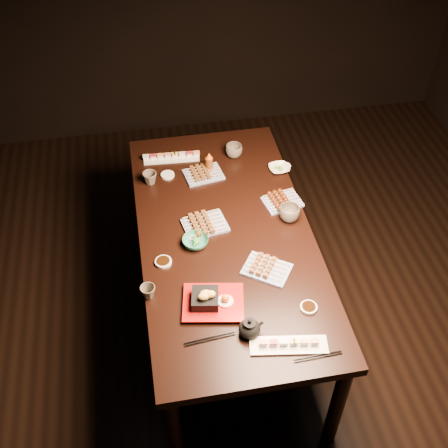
# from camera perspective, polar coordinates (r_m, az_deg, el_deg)

# --- Properties ---
(ground) EXTENTS (5.00, 5.00, 0.00)m
(ground) POSITION_cam_1_polar(r_m,az_deg,el_deg) (3.34, 6.09, -14.20)
(ground) COLOR black
(ground) RESTS_ON ground
(dining_table) EXTENTS (1.06, 1.87, 0.75)m
(dining_table) POSITION_cam_1_polar(r_m,az_deg,el_deg) (3.22, 0.16, -5.64)
(dining_table) COLOR black
(dining_table) RESTS_ON ground
(sushi_platter_near) EXTENTS (0.35, 0.14, 0.04)m
(sushi_platter_near) POSITION_cam_1_polar(r_m,az_deg,el_deg) (2.50, 6.60, -11.97)
(sushi_platter_near) COLOR white
(sushi_platter_near) RESTS_ON dining_table
(sushi_platter_far) EXTENTS (0.34, 0.11, 0.04)m
(sushi_platter_far) POSITION_cam_1_polar(r_m,az_deg,el_deg) (3.42, -5.36, 6.90)
(sushi_platter_far) COLOR white
(sushi_platter_far) RESTS_ON dining_table
(yakitori_plate_center) EXTENTS (0.25, 0.20, 0.06)m
(yakitori_plate_center) POSITION_cam_1_polar(r_m,az_deg,el_deg) (2.96, -1.94, 0.16)
(yakitori_plate_center) COLOR #828EB6
(yakitori_plate_center) RESTS_ON dining_table
(yakitori_plate_right) EXTENTS (0.27, 0.26, 0.06)m
(yakitori_plate_right) POSITION_cam_1_polar(r_m,az_deg,el_deg) (2.75, 4.39, -4.34)
(yakitori_plate_right) COLOR #828EB6
(yakitori_plate_right) RESTS_ON dining_table
(yakitori_plate_left) EXTENTS (0.24, 0.19, 0.05)m
(yakitori_plate_left) POSITION_cam_1_polar(r_m,az_deg,el_deg) (3.27, -2.11, 5.33)
(yakitori_plate_left) COLOR #828EB6
(yakitori_plate_left) RESTS_ON dining_table
(tsukune_plate) EXTENTS (0.23, 0.18, 0.05)m
(tsukune_plate) POSITION_cam_1_polar(r_m,az_deg,el_deg) (3.11, 5.97, 2.50)
(tsukune_plate) COLOR #828EB6
(tsukune_plate) RESTS_ON dining_table
(edamame_bowl_green) EXTENTS (0.18, 0.18, 0.04)m
(edamame_bowl_green) POSITION_cam_1_polar(r_m,az_deg,el_deg) (2.87, -2.93, -1.80)
(edamame_bowl_green) COLOR #297F5D
(edamame_bowl_green) RESTS_ON dining_table
(edamame_bowl_cream) EXTENTS (0.13, 0.13, 0.03)m
(edamame_bowl_cream) POSITION_cam_1_polar(r_m,az_deg,el_deg) (3.33, 5.61, 5.62)
(edamame_bowl_cream) COLOR #F3E3C7
(edamame_bowl_cream) RESTS_ON dining_table
(tempura_tray) EXTENTS (0.32, 0.27, 0.10)m
(tempura_tray) POSITION_cam_1_polar(r_m,az_deg,el_deg) (2.59, -1.10, -7.52)
(tempura_tray) COLOR black
(tempura_tray) RESTS_ON dining_table
(teacup_near_left) EXTENTS (0.09, 0.09, 0.07)m
(teacup_near_left) POSITION_cam_1_polar(r_m,az_deg,el_deg) (2.66, -7.72, -6.85)
(teacup_near_left) COLOR brown
(teacup_near_left) RESTS_ON dining_table
(teacup_mid_right) EXTENTS (0.14, 0.14, 0.09)m
(teacup_mid_right) POSITION_cam_1_polar(r_m,az_deg,el_deg) (3.01, 6.67, 1.09)
(teacup_mid_right) COLOR brown
(teacup_mid_right) RESTS_ON dining_table
(teacup_far_left) EXTENTS (0.09, 0.09, 0.07)m
(teacup_far_left) POSITION_cam_1_polar(r_m,az_deg,el_deg) (3.24, -7.53, 4.64)
(teacup_far_left) COLOR brown
(teacup_far_left) RESTS_ON dining_table
(teacup_far_right) EXTENTS (0.14, 0.14, 0.08)m
(teacup_far_right) POSITION_cam_1_polar(r_m,az_deg,el_deg) (3.41, 1.01, 7.44)
(teacup_far_right) COLOR brown
(teacup_far_right) RESTS_ON dining_table
(teapot) EXTENTS (0.14, 0.14, 0.10)m
(teapot) POSITION_cam_1_polar(r_m,az_deg,el_deg) (2.50, 2.61, -10.42)
(teapot) COLOR black
(teapot) RESTS_ON dining_table
(condiment_bottle) EXTENTS (0.05, 0.05, 0.14)m
(condiment_bottle) POSITION_cam_1_polar(r_m,az_deg,el_deg) (3.27, -1.52, 6.25)
(condiment_bottle) COLOR #6D330E
(condiment_bottle) RESTS_ON dining_table
(sauce_dish_west) EXTENTS (0.10, 0.10, 0.01)m
(sauce_dish_west) POSITION_cam_1_polar(r_m,az_deg,el_deg) (2.81, -6.18, -3.85)
(sauce_dish_west) COLOR white
(sauce_dish_west) RESTS_ON dining_table
(sauce_dish_east) EXTENTS (0.08, 0.08, 0.01)m
(sauce_dish_east) POSITION_cam_1_polar(r_m,az_deg,el_deg) (3.36, 6.19, 5.83)
(sauce_dish_east) COLOR white
(sauce_dish_east) RESTS_ON dining_table
(sauce_dish_se) EXTENTS (0.10, 0.10, 0.01)m
(sauce_dish_se) POSITION_cam_1_polar(r_m,az_deg,el_deg) (2.64, 8.59, -8.38)
(sauce_dish_se) COLOR white
(sauce_dish_se) RESTS_ON dining_table
(sauce_dish_nw) EXTENTS (0.10, 0.10, 0.01)m
(sauce_dish_nw) POSITION_cam_1_polar(r_m,az_deg,el_deg) (3.30, -5.75, 4.97)
(sauce_dish_nw) COLOR white
(sauce_dish_nw) RESTS_ON dining_table
(chopsticks_near) EXTENTS (0.23, 0.04, 0.01)m
(chopsticks_near) POSITION_cam_1_polar(r_m,az_deg,el_deg) (2.52, -1.45, -11.58)
(chopsticks_near) COLOR black
(chopsticks_near) RESTS_ON dining_table
(chopsticks_se) EXTENTS (0.22, 0.03, 0.01)m
(chopsticks_se) POSITION_cam_1_polar(r_m,az_deg,el_deg) (2.50, 9.53, -13.14)
(chopsticks_se) COLOR black
(chopsticks_se) RESTS_ON dining_table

